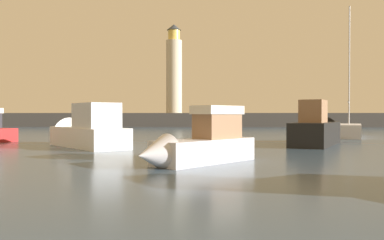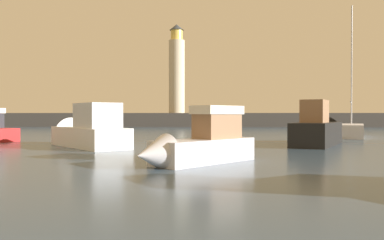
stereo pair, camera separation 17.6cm
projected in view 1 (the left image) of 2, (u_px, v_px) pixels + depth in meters
name	position (u px, v px, depth m)	size (l,w,h in m)	color
ground_plane	(179.00, 138.00, 35.73)	(220.00, 220.00, 0.00)	#384C60
breakwater	(193.00, 120.00, 69.16)	(98.90, 6.89, 2.29)	#423F3D
lighthouse	(174.00, 71.00, 69.18)	(2.68, 2.68, 15.02)	beige
motorboat_0	(82.00, 132.00, 26.41)	(7.48, 8.30, 3.21)	white
motorboat_1	(198.00, 144.00, 16.94)	(5.18, 5.64, 2.63)	silver
motorboat_2	(318.00, 130.00, 27.97)	(5.55, 8.60, 3.19)	black
sailboat_moored	(349.00, 130.00, 37.02)	(4.43, 7.61, 12.02)	silver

